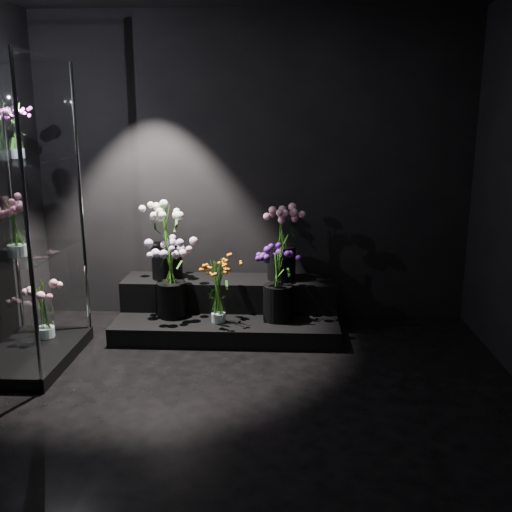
{
  "coord_description": "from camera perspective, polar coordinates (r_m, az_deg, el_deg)",
  "views": [
    {
      "loc": [
        0.29,
        -3.28,
        1.86
      ],
      "look_at": [
        0.07,
        1.2,
        0.78
      ],
      "focal_mm": 40.0,
      "sensor_mm": 36.0,
      "label": 1
    }
  ],
  "objects": [
    {
      "name": "bouquet_case_base_pink",
      "position": [
        4.97,
        -20.52,
        -4.84
      ],
      "size": [
        0.38,
        0.38,
        0.5
      ],
      "rotation": [
        0.0,
        0.0,
        -0.26
      ],
      "color": "white",
      "rests_on": "display_case"
    },
    {
      "name": "wall_back",
      "position": [
        5.31,
        -0.33,
        8.61
      ],
      "size": [
        4.0,
        0.0,
        4.0
      ],
      "primitive_type": "plane",
      "rotation": [
        1.57,
        0.0,
        0.0
      ],
      "color": "black",
      "rests_on": "floor"
    },
    {
      "name": "display_case",
      "position": [
        4.57,
        -22.65,
        3.54
      ],
      "size": [
        0.62,
        1.04,
        2.29
      ],
      "color": "black",
      "rests_on": "floor"
    },
    {
      "name": "bouquet_cream_roses",
      "position": [
        5.23,
        -8.97,
        1.9
      ],
      "size": [
        0.49,
        0.49,
        0.69
      ],
      "rotation": [
        0.0,
        0.0,
        0.43
      ],
      "color": "black",
      "rests_on": "display_riser"
    },
    {
      "name": "floor",
      "position": [
        3.78,
        -2.05,
        -15.9
      ],
      "size": [
        4.0,
        4.0,
        0.0
      ],
      "primitive_type": "plane",
      "color": "black",
      "rests_on": "ground"
    },
    {
      "name": "bouquet_case_magenta",
      "position": [
        4.68,
        -22.96,
        11.55
      ],
      "size": [
        0.26,
        0.26,
        0.41
      ],
      "rotation": [
        0.0,
        0.0,
        -0.34
      ],
      "color": "white",
      "rests_on": "display_case"
    },
    {
      "name": "bouquet_case_pink",
      "position": [
        4.41,
        -22.97,
        2.74
      ],
      "size": [
        0.35,
        0.35,
        0.42
      ],
      "rotation": [
        0.0,
        0.0,
        0.29
      ],
      "color": "white",
      "rests_on": "display_case"
    },
    {
      "name": "bouquet_pink_roses",
      "position": [
        5.12,
        2.59,
        1.98
      ],
      "size": [
        0.44,
        0.44,
        0.69
      ],
      "rotation": [
        0.0,
        0.0,
        -0.12
      ],
      "color": "black",
      "rests_on": "display_riser"
    },
    {
      "name": "bouquet_lilac",
      "position": [
        5.0,
        -8.53,
        -1.68
      ],
      "size": [
        0.41,
        0.41,
        0.7
      ],
      "rotation": [
        0.0,
        0.0,
        0.12
      ],
      "color": "black",
      "rests_on": "display_riser"
    },
    {
      "name": "wall_front",
      "position": [
        1.39,
        -9.59,
        -5.95
      ],
      "size": [
        4.0,
        0.0,
        4.0
      ],
      "primitive_type": "plane",
      "rotation": [
        -1.57,
        0.0,
        0.0
      ],
      "color": "black",
      "rests_on": "floor"
    },
    {
      "name": "bouquet_purple",
      "position": [
        4.87,
        2.2,
        -2.41
      ],
      "size": [
        0.41,
        0.41,
        0.64
      ],
      "rotation": [
        0.0,
        0.0,
        0.25
      ],
      "color": "black",
      "rests_on": "display_riser"
    },
    {
      "name": "display_riser",
      "position": [
        5.2,
        -2.74,
        -5.31
      ],
      "size": [
        1.94,
        0.86,
        0.43
      ],
      "color": "black",
      "rests_on": "floor"
    },
    {
      "name": "bouquet_orange_bells",
      "position": [
        4.84,
        -3.82,
        -3.38
      ],
      "size": [
        0.33,
        0.33,
        0.56
      ],
      "rotation": [
        0.0,
        0.0,
        0.4
      ],
      "color": "white",
      "rests_on": "display_riser"
    }
  ]
}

